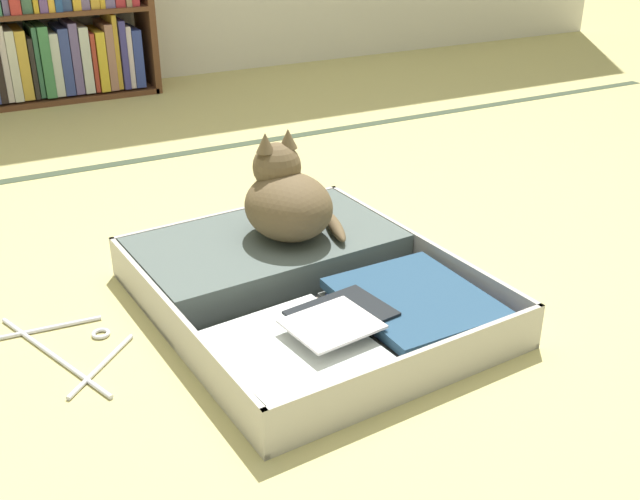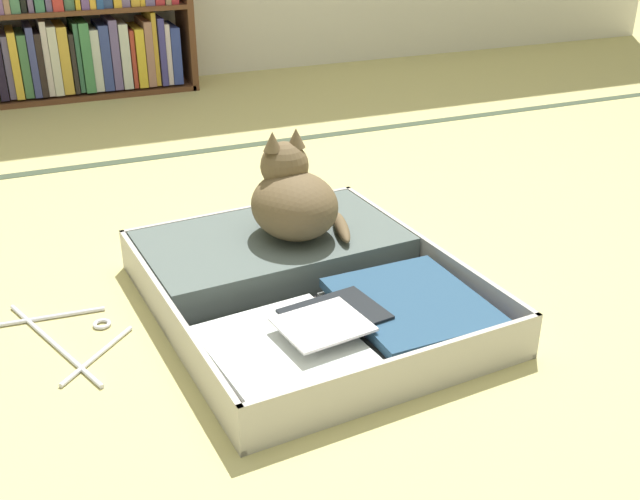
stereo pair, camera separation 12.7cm
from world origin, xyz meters
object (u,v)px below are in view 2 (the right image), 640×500
Objects in this scene: open_suitcase at (302,282)px; clothes_hanger at (70,337)px; bookshelf at (39,15)px; black_cat at (292,199)px.

open_suitcase is 0.54m from clothes_hanger.
black_cat is (0.41, -2.06, -0.17)m from bookshelf.
black_cat reaches higher than clothes_hanger.
black_cat is at bearing 76.47° from open_suitcase.
black_cat is 0.65× the size of clothes_hanger.
bookshelf reaches higher than clothes_hanger.
clothes_hanger is (-0.57, -0.11, -0.20)m from black_cat.
black_cat is at bearing -78.82° from bookshelf.
open_suitcase is 2.12× the size of clothes_hanger.
black_cat reaches higher than open_suitcase.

